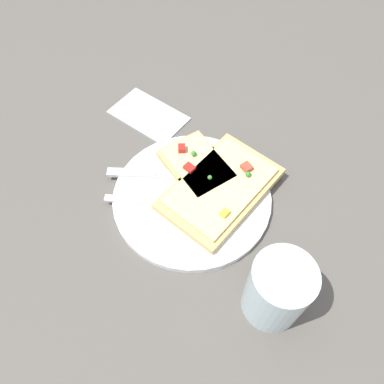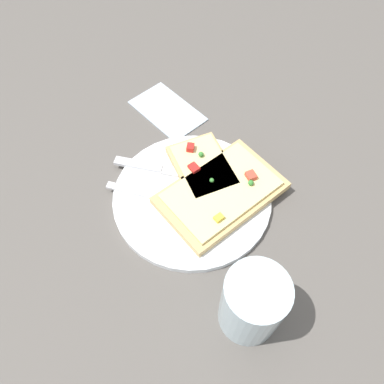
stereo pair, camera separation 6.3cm
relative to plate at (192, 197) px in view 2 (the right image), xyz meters
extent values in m
plane|color=#56514C|center=(0.00, 0.00, -0.01)|extent=(4.00, 4.00, 0.00)
cylinder|color=white|center=(0.00, 0.00, 0.00)|extent=(0.27, 0.27, 0.01)
cube|color=silver|center=(0.06, 0.06, 0.01)|extent=(0.12, 0.08, 0.01)
cube|color=silver|center=(-0.03, 0.01, 0.01)|extent=(0.06, 0.05, 0.01)
cube|color=silver|center=(-0.07, -0.01, 0.01)|extent=(0.03, 0.02, 0.00)
cube|color=silver|center=(-0.06, -0.01, 0.01)|extent=(0.03, 0.02, 0.00)
cube|color=silver|center=(-0.06, -0.02, 0.01)|extent=(0.03, 0.02, 0.00)
cube|color=silver|center=(-0.06, -0.02, 0.01)|extent=(0.03, 0.02, 0.00)
cube|color=silver|center=(0.11, 0.03, 0.01)|extent=(0.08, 0.06, 0.01)
cube|color=silver|center=(0.02, -0.04, 0.01)|extent=(0.13, 0.10, 0.00)
cube|color=tan|center=(-0.03, -0.04, 0.01)|extent=(0.14, 0.21, 0.01)
cube|color=beige|center=(-0.03, -0.04, 0.02)|extent=(0.12, 0.19, 0.01)
sphere|color=#388433|center=(-0.06, -0.08, 0.03)|extent=(0.01, 0.01, 0.01)
cube|color=yellow|center=(-0.07, 0.01, 0.03)|extent=(0.01, 0.02, 0.01)
cube|color=#D14733|center=(-0.05, -0.09, 0.03)|extent=(0.02, 0.02, 0.01)
cube|color=tan|center=(0.02, -0.05, 0.01)|extent=(0.16, 0.13, 0.01)
cube|color=beige|center=(0.02, -0.05, 0.02)|extent=(0.14, 0.12, 0.01)
sphere|color=#388433|center=(-0.01, -0.03, 0.03)|extent=(0.01, 0.01, 0.01)
sphere|color=#388433|center=(0.04, -0.06, 0.03)|extent=(0.01, 0.01, 0.01)
cube|color=red|center=(0.06, -0.05, 0.03)|extent=(0.02, 0.02, 0.01)
cube|color=red|center=(0.03, -0.03, 0.03)|extent=(0.02, 0.02, 0.01)
sphere|color=tan|center=(0.02, -0.01, 0.01)|extent=(0.01, 0.01, 0.01)
sphere|color=#DFB470|center=(-0.02, -0.02, 0.01)|extent=(0.01, 0.01, 0.01)
sphere|color=tan|center=(0.02, 0.03, 0.01)|extent=(0.01, 0.01, 0.01)
sphere|color=tan|center=(0.08, -0.04, 0.01)|extent=(0.01, 0.01, 0.01)
cylinder|color=silver|center=(-0.20, 0.08, 0.05)|extent=(0.08, 0.08, 0.12)
cube|color=silver|center=(0.19, -0.11, 0.00)|extent=(0.15, 0.09, 0.01)
camera|label=1|loc=(-0.21, 0.27, 0.54)|focal=35.00mm
camera|label=2|loc=(-0.25, 0.23, 0.54)|focal=35.00mm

